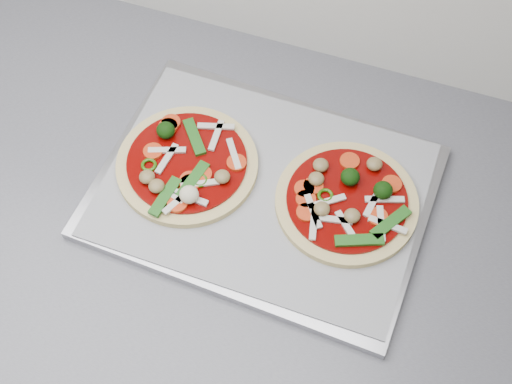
% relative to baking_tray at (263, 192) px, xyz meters
% --- Properties ---
extents(baking_tray, '(0.42, 0.32, 0.01)m').
position_rel_baking_tray_xyz_m(baking_tray, '(0.00, 0.00, 0.00)').
color(baking_tray, '#9B9BA1').
rests_on(baking_tray, countertop).
extents(parchment, '(0.39, 0.29, 0.00)m').
position_rel_baking_tray_xyz_m(parchment, '(0.00, 0.00, 0.01)').
color(parchment, '#A3A3A9').
rests_on(parchment, baking_tray).
extents(pizza_left, '(0.20, 0.20, 0.03)m').
position_rel_baking_tray_xyz_m(pizza_left, '(-0.10, -0.00, 0.02)').
color(pizza_left, '#E2C780').
rests_on(pizza_left, parchment).
extents(pizza_right, '(0.22, 0.22, 0.03)m').
position_rel_baking_tray_xyz_m(pizza_right, '(0.10, 0.01, 0.02)').
color(pizza_right, '#E2C780').
rests_on(pizza_right, parchment).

